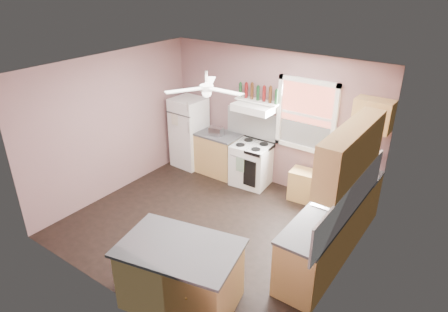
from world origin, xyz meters
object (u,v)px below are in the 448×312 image
Objects in this scene: refrigerator at (189,132)px; cart at (305,186)px; toaster at (216,131)px; stove at (251,164)px; island at (181,276)px.

cart is at bearing 4.93° from refrigerator.
toaster is 0.99m from stove.
refrigerator is 2.79m from cart.
cart is 3.32m from island.
island is (1.78, -3.16, -0.56)m from toaster.
toaster reaches higher than cart.
island is (0.97, -3.26, 0.00)m from stove.
stove is at bearing 93.87° from island.
refrigerator is 4.11m from island.
stove is 1.18m from cart.
refrigerator reaches higher than stove.
island is (2.55, -3.20, -0.34)m from refrigerator.
island is at bearing -78.35° from stove.
toaster is at bearing 178.55° from cart.
cart is 0.40× the size of island.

